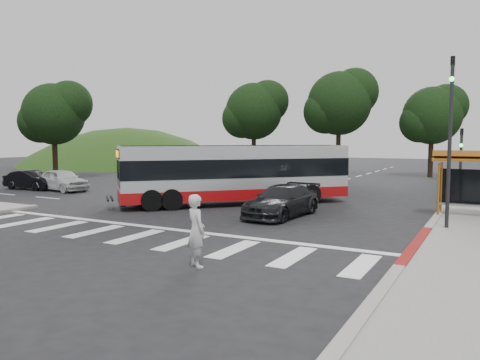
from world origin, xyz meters
The scene contains 16 objects.
ground centered at (0.00, 0.00, 0.00)m, with size 140.00×140.00×0.00m, color black.
curb_east centered at (9.00, 8.00, 0.07)m, with size 0.30×40.00×0.15m, color #9E9991.
curb_east_red centered at (9.00, -2.00, 0.08)m, with size 0.32×6.00×0.15m, color maroon.
hillside_nw centered at (-32.00, 30.00, 0.00)m, with size 44.00×44.00×10.00m, color #1E4516.
crosswalk_ladder centered at (0.00, -5.00, 0.01)m, with size 18.00×2.60×0.01m, color silver.
traffic_signal_ne_tall centered at (9.60, 1.49, 3.88)m, with size 0.18×0.37×6.50m.
traffic_signal_ne_short centered at (9.60, 8.49, 2.48)m, with size 0.18×0.37×4.00m.
tree_north_a centered at (-1.92, 26.07, 6.92)m, with size 6.60×6.15×10.17m.
tree_north_b centered at (6.07, 28.06, 5.66)m, with size 5.72×5.33×8.43m.
tree_north_c centered at (-9.92, 24.06, 6.29)m, with size 6.16×5.74×9.30m.
tree_west_a centered at (-21.93, 10.06, 5.66)m, with size 5.72×5.33×8.43m.
transit_bus centered at (-1.01, 4.08, 1.56)m, with size 2.62×12.07×3.12m, color #BCBEC1, non-canonical shape.
pedestrian centered at (4.09, -7.23, 0.99)m, with size 0.72×0.47×1.98m, color silver.
dark_sedan centered at (2.81, 1.52, 0.70)m, with size 1.96×4.82×1.40m, color black.
west_car_white centered at (-14.27, 4.06, 0.74)m, with size 1.74×4.33×1.47m, color silver.
west_car_black centered at (-16.86, 3.63, 0.66)m, with size 1.39×3.99×1.31m, color black.
Camera 1 is at (11.08, -17.60, 3.46)m, focal length 35.00 mm.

